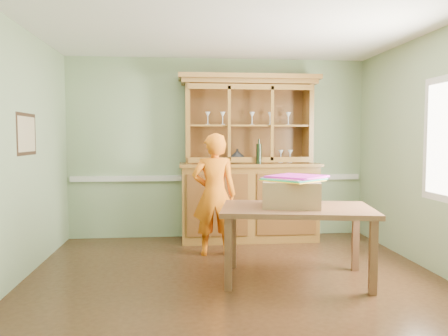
{
  "coord_description": "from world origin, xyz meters",
  "views": [
    {
      "loc": [
        -0.56,
        -4.63,
        1.51
      ],
      "look_at": [
        -0.07,
        0.4,
        1.16
      ],
      "focal_mm": 35.0,
      "sensor_mm": 36.0,
      "label": 1
    }
  ],
  "objects": [
    {
      "name": "floor",
      "position": [
        0.0,
        0.0,
        0.0
      ],
      "size": [
        4.5,
        4.5,
        0.0
      ],
      "primitive_type": "plane",
      "color": "#482B17",
      "rests_on": "ground"
    },
    {
      "name": "ceiling",
      "position": [
        0.0,
        0.0,
        2.7
      ],
      "size": [
        4.5,
        4.5,
        0.0
      ],
      "primitive_type": "plane",
      "rotation": [
        3.14,
        0.0,
        0.0
      ],
      "color": "white",
      "rests_on": "wall_back"
    },
    {
      "name": "wall_back",
      "position": [
        0.0,
        2.0,
        1.35
      ],
      "size": [
        4.5,
        0.0,
        4.5
      ],
      "primitive_type": "plane",
      "rotation": [
        1.57,
        0.0,
        0.0
      ],
      "color": "#8AA47B",
      "rests_on": "floor"
    },
    {
      "name": "wall_left",
      "position": [
        -2.25,
        0.0,
        1.35
      ],
      "size": [
        0.0,
        4.0,
        4.0
      ],
      "primitive_type": "plane",
      "rotation": [
        1.57,
        0.0,
        1.57
      ],
      "color": "#8AA47B",
      "rests_on": "floor"
    },
    {
      "name": "wall_right",
      "position": [
        2.25,
        0.0,
        1.35
      ],
      "size": [
        0.0,
        4.0,
        4.0
      ],
      "primitive_type": "plane",
      "rotation": [
        1.57,
        0.0,
        -1.57
      ],
      "color": "#8AA47B",
      "rests_on": "floor"
    },
    {
      "name": "wall_front",
      "position": [
        0.0,
        -2.0,
        1.35
      ],
      "size": [
        4.5,
        0.0,
        4.5
      ],
      "primitive_type": "plane",
      "rotation": [
        -1.57,
        0.0,
        0.0
      ],
      "color": "#8AA47B",
      "rests_on": "floor"
    },
    {
      "name": "chair_rail",
      "position": [
        0.0,
        1.98,
        0.9
      ],
      "size": [
        4.41,
        0.05,
        0.08
      ],
      "primitive_type": "cube",
      "color": "silver",
      "rests_on": "wall_back"
    },
    {
      "name": "framed_map",
      "position": [
        -2.23,
        0.3,
        1.55
      ],
      "size": [
        0.03,
        0.6,
        0.46
      ],
      "color": "#332014",
      "rests_on": "wall_left"
    },
    {
      "name": "window_panel",
      "position": [
        2.23,
        -0.3,
        1.5
      ],
      "size": [
        0.03,
        0.96,
        1.36
      ],
      "color": "silver",
      "rests_on": "wall_right"
    },
    {
      "name": "china_hutch",
      "position": [
        0.43,
        1.72,
        0.85
      ],
      "size": [
        2.06,
        0.68,
        2.42
      ],
      "color": "#8F5E26",
      "rests_on": "floor"
    },
    {
      "name": "dining_table",
      "position": [
        0.65,
        -0.17,
        0.69
      ],
      "size": [
        1.71,
        1.2,
        0.78
      ],
      "rotation": [
        0.0,
        0.0,
        -0.18
      ],
      "color": "brown",
      "rests_on": "floor"
    },
    {
      "name": "cardboard_box",
      "position": [
        0.59,
        -0.15,
        0.92
      ],
      "size": [
        0.68,
        0.6,
        0.27
      ],
      "primitive_type": "cube",
      "rotation": [
        0.0,
        0.0,
        -0.24
      ],
      "color": "#996E4F",
      "rests_on": "dining_table"
    },
    {
      "name": "kite_stack",
      "position": [
        0.64,
        -0.11,
        1.08
      ],
      "size": [
        0.72,
        0.72,
        0.05
      ],
      "rotation": [
        0.0,
        0.0,
        0.73
      ],
      "color": "yellow",
      "rests_on": "cardboard_box"
    },
    {
      "name": "person",
      "position": [
        -0.14,
        0.91,
        0.78
      ],
      "size": [
        0.59,
        0.4,
        1.57
      ],
      "primitive_type": "imported",
      "rotation": [
        0.0,
        0.0,
        3.1
      ],
      "color": "orange",
      "rests_on": "floor"
    }
  ]
}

